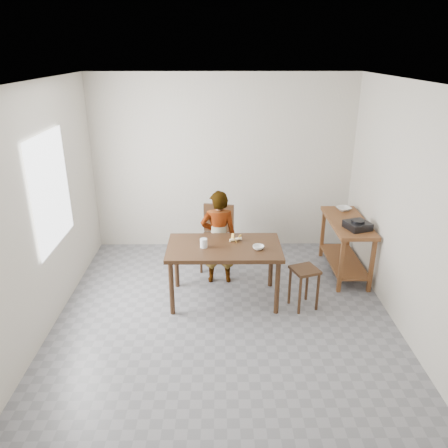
{
  "coord_description": "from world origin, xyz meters",
  "views": [
    {
      "loc": [
        -0.06,
        -4.56,
        3.0
      ],
      "look_at": [
        0.0,
        0.4,
        1.0
      ],
      "focal_mm": 35.0,
      "sensor_mm": 36.0,
      "label": 1
    }
  ],
  "objects_px": {
    "prep_counter": "(345,247)",
    "child": "(219,237)",
    "dining_table": "(224,273)",
    "dining_chair": "(216,239)",
    "stool": "(304,288)"
  },
  "relations": [
    {
      "from": "prep_counter",
      "to": "child",
      "type": "bearing_deg",
      "value": -172.97
    },
    {
      "from": "dining_table",
      "to": "child",
      "type": "relative_size",
      "value": 1.07
    },
    {
      "from": "child",
      "to": "dining_chair",
      "type": "relative_size",
      "value": 1.43
    },
    {
      "from": "prep_counter",
      "to": "stool",
      "type": "xyz_separation_m",
      "value": [
        -0.74,
        -0.89,
        -0.13
      ]
    },
    {
      "from": "child",
      "to": "prep_counter",
      "type": "bearing_deg",
      "value": -175.85
    },
    {
      "from": "dining_chair",
      "to": "stool",
      "type": "bearing_deg",
      "value": -34.63
    },
    {
      "from": "child",
      "to": "dining_chair",
      "type": "distance_m",
      "value": 0.44
    },
    {
      "from": "dining_chair",
      "to": "prep_counter",
      "type": "bearing_deg",
      "value": 4.6
    },
    {
      "from": "dining_table",
      "to": "dining_chair",
      "type": "xyz_separation_m",
      "value": [
        -0.1,
        0.87,
        0.08
      ]
    },
    {
      "from": "dining_table",
      "to": "dining_chair",
      "type": "distance_m",
      "value": 0.88
    },
    {
      "from": "prep_counter",
      "to": "stool",
      "type": "distance_m",
      "value": 1.17
    },
    {
      "from": "dining_table",
      "to": "prep_counter",
      "type": "xyz_separation_m",
      "value": [
        1.72,
        0.7,
        0.03
      ]
    },
    {
      "from": "prep_counter",
      "to": "stool",
      "type": "relative_size",
      "value": 2.26
    },
    {
      "from": "prep_counter",
      "to": "child",
      "type": "xyz_separation_m",
      "value": [
        -1.79,
        -0.22,
        0.26
      ]
    },
    {
      "from": "prep_counter",
      "to": "dining_chair",
      "type": "relative_size",
      "value": 1.31
    }
  ]
}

